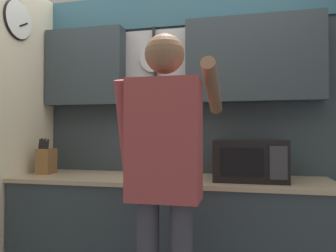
{
  "coord_description": "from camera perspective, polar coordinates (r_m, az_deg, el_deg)",
  "views": [
    {
      "loc": [
        0.54,
        -2.35,
        1.21
      ],
      "look_at": [
        -0.05,
        0.21,
        1.27
      ],
      "focal_mm": 35.0,
      "sensor_mm": 36.0,
      "label": 1
    }
  ],
  "objects": [
    {
      "name": "base_cabinet_counter",
      "position": [
        2.53,
        0.06,
        -19.0
      ],
      "size": [
        2.29,
        0.65,
        0.88
      ],
      "color": "#2D383D",
      "rests_on": "ground_plane"
    },
    {
      "name": "back_wall_unit",
      "position": [
        2.7,
        1.8,
        3.98
      ],
      "size": [
        2.86,
        0.2,
        2.39
      ],
      "color": "#2D383D",
      "rests_on": "ground_plane"
    },
    {
      "name": "microwave",
      "position": [
        2.35,
        14.09,
        -5.73
      ],
      "size": [
        0.48,
        0.4,
        0.28
      ],
      "color": "black",
      "rests_on": "base_cabinet_counter"
    },
    {
      "name": "knife_block",
      "position": [
        2.82,
        -20.47,
        -5.66
      ],
      "size": [
        0.12,
        0.16,
        0.29
      ],
      "color": "brown",
      "rests_on": "base_cabinet_counter"
    },
    {
      "name": "utensil_crock",
      "position": [
        2.42,
        -0.03,
        -7.03
      ],
      "size": [
        0.13,
        0.13,
        0.32
      ],
      "color": "white",
      "rests_on": "base_cabinet_counter"
    },
    {
      "name": "person",
      "position": [
        1.75,
        -0.52,
        -6.76
      ],
      "size": [
        0.54,
        0.66,
        1.74
      ],
      "color": "#383842",
      "rests_on": "ground_plane"
    }
  ]
}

